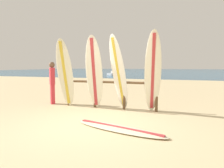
# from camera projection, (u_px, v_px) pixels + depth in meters

# --- Properties ---
(ground_plane) EXTENTS (120.00, 120.00, 0.00)m
(ground_plane) POSITION_uv_depth(u_px,v_px,m) (90.00, 125.00, 5.01)
(ground_plane) COLOR #D3BC8C
(ocean_water) EXTENTS (120.00, 80.00, 0.01)m
(ocean_water) POSITION_uv_depth(u_px,v_px,m) (175.00, 71.00, 59.57)
(ocean_water) COLOR navy
(ocean_water) RESTS_ON ground
(surfboard_rack) EXTENTS (3.31, 0.09, 1.06)m
(surfboard_rack) POSITION_uv_depth(u_px,v_px,m) (109.00, 89.00, 6.93)
(surfboard_rack) COLOR brown
(surfboard_rack) RESTS_ON ground
(surfboard_leaning_far_left) EXTENTS (0.63, 0.73, 2.39)m
(surfboard_leaning_far_left) POSITION_uv_depth(u_px,v_px,m) (65.00, 73.00, 7.09)
(surfboard_leaning_far_left) COLOR silver
(surfboard_leaning_far_left) RESTS_ON ground
(surfboard_leaning_left) EXTENTS (0.65, 0.66, 2.46)m
(surfboard_leaning_left) POSITION_uv_depth(u_px,v_px,m) (94.00, 73.00, 6.79)
(surfboard_leaning_left) COLOR white
(surfboard_leaning_left) RESTS_ON ground
(surfboard_leaning_center_left) EXTENTS (0.62, 1.03, 2.42)m
(surfboard_leaning_center_left) POSITION_uv_depth(u_px,v_px,m) (119.00, 74.00, 6.48)
(surfboard_leaning_center_left) COLOR white
(surfboard_leaning_center_left) RESTS_ON ground
(surfboard_leaning_center) EXTENTS (0.67, 1.05, 2.48)m
(surfboard_leaning_center) POSITION_uv_depth(u_px,v_px,m) (153.00, 73.00, 6.08)
(surfboard_leaning_center) COLOR white
(surfboard_leaning_center) RESTS_ON ground
(surfboard_lying_on_sand) EXTENTS (2.38, 1.07, 0.08)m
(surfboard_lying_on_sand) POSITION_uv_depth(u_px,v_px,m) (119.00, 128.00, 4.61)
(surfboard_lying_on_sand) COLOR beige
(surfboard_lying_on_sand) RESTS_ON ground
(beachgoer_standing) EXTENTS (0.30, 0.30, 1.61)m
(beachgoer_standing) POSITION_uv_depth(u_px,v_px,m) (52.00, 81.00, 7.73)
(beachgoer_standing) COLOR #D8333F
(beachgoer_standing) RESTS_ON ground
(small_boat_offshore) EXTENTS (1.77, 2.89, 0.71)m
(small_boat_offshore) POSITION_uv_depth(u_px,v_px,m) (114.00, 74.00, 32.14)
(small_boat_offshore) COLOR silver
(small_boat_offshore) RESTS_ON ocean_water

